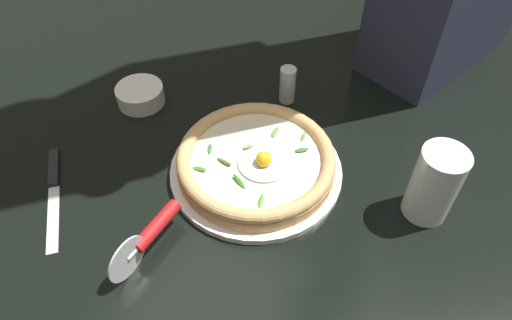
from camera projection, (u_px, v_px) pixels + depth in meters
ground_plane at (239, 188)px, 0.81m from camera, size 2.40×2.40×0.03m
pizza_plate at (256, 170)px, 0.81m from camera, size 0.30×0.30×0.01m
pizza at (256, 160)px, 0.79m from camera, size 0.27×0.27×0.05m
side_bowl at (140, 95)px, 0.93m from camera, size 0.09×0.09×0.04m
pizza_cutter at (149, 234)px, 0.69m from camera, size 0.02×0.15×0.07m
table_knife at (54, 182)px, 0.80m from camera, size 0.17×0.17×0.01m
drinking_glass at (433, 188)px, 0.72m from camera, size 0.07×0.07×0.13m
pepper_shaker at (288, 85)px, 0.92m from camera, size 0.03×0.03×0.08m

